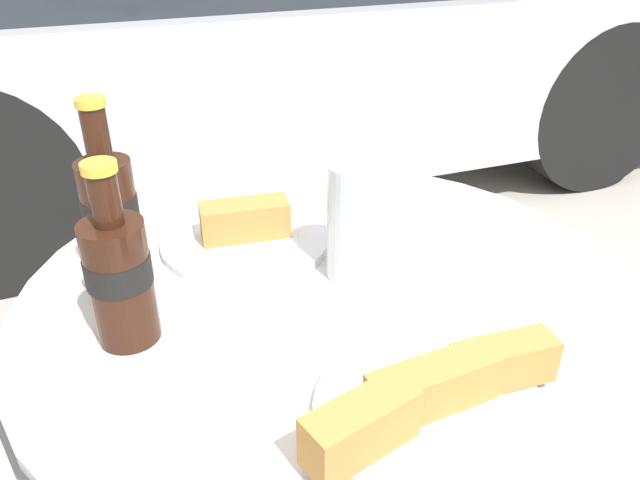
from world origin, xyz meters
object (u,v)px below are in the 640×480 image
Objects in this scene: cola_bottle_right at (119,274)px; parked_car at (260,22)px; bistro_table at (330,366)px; lunch_plate_far at (431,401)px; cola_bottle_left at (111,215)px; drinking_glass at (356,226)px; lunch_plate_near at (245,234)px.

cola_bottle_right is 2.29m from parked_car.
lunch_plate_far is (0.01, -0.24, 0.16)m from bistro_table.
bistro_table is 2.87× the size of lunch_plate_far.
parked_car is (0.75, 2.15, -0.16)m from cola_bottle_right.
drinking_glass is at bearing -17.06° from cola_bottle_left.
cola_bottle_left reaches higher than cola_bottle_right.
parked_car is (0.49, 2.39, -0.10)m from lunch_plate_far.
parked_car reaches higher than lunch_plate_far.
lunch_plate_near is (-0.12, 0.13, -0.06)m from drinking_glass.
parked_car is at bearing 74.05° from lunch_plate_near.
drinking_glass is 0.27m from lunch_plate_far.
bistro_table is at bearing -153.94° from drinking_glass.
parked_car reaches higher than cola_bottle_right.
cola_bottle_right is 1.36× the size of drinking_glass.
cola_bottle_right is 0.89× the size of lunch_plate_near.
parked_car is (0.50, 2.14, 0.05)m from bistro_table.
cola_bottle_left is 0.06× the size of parked_car.
drinking_glass is at bearing -47.75° from lunch_plate_near.
lunch_plate_far is at bearing -41.76° from cola_bottle_right.
cola_bottle_left is at bearing 156.07° from bistro_table.
drinking_glass is 0.04× the size of parked_car.
lunch_plate_far is at bearing -54.00° from cola_bottle_left.
cola_bottle_right is at bearing -137.82° from lunch_plate_near.
drinking_glass reaches higher than lunch_plate_near.
lunch_plate_near is (-0.07, 0.15, 0.15)m from bistro_table.
parked_car is at bearing 78.46° from lunch_plate_far.
cola_bottle_left is (-0.25, 0.11, 0.23)m from bistro_table.
lunch_plate_near is 2.08m from parked_car.
bistro_table is 3.33× the size of lunch_plate_near.
lunch_plate_far is (0.26, -0.35, -0.07)m from cola_bottle_left.
cola_bottle_left is 0.31m from drinking_glass.
cola_bottle_left is at bearing 88.86° from cola_bottle_right.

